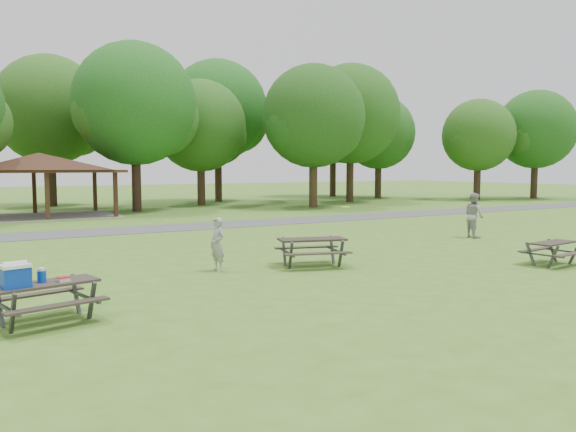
# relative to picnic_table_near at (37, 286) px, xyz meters

# --- Properties ---
(ground) EXTENTS (160.00, 160.00, 0.00)m
(ground) POSITION_rel_picnic_table_near_xyz_m (7.28, 0.75, -0.73)
(ground) COLOR #416E1F
(ground) RESTS_ON ground
(asphalt_path) EXTENTS (120.00, 3.20, 0.02)m
(asphalt_path) POSITION_rel_picnic_table_near_xyz_m (7.28, 14.75, -0.72)
(asphalt_path) COLOR #48484A
(asphalt_path) RESTS_ON ground
(pavilion) EXTENTS (8.60, 7.01, 3.76)m
(pavilion) POSITION_rel_picnic_table_near_xyz_m (3.28, 24.75, 2.33)
(pavilion) COLOR #3B2215
(pavilion) RESTS_ON ground
(tree_row_e) EXTENTS (8.40, 8.00, 11.02)m
(tree_row_e) POSITION_rel_picnic_table_near_xyz_m (9.38, 25.77, 6.05)
(tree_row_e) COLOR black
(tree_row_e) RESTS_ON ground
(tree_row_f) EXTENTS (7.35, 7.00, 9.55)m
(tree_row_f) POSITION_rel_picnic_table_near_xyz_m (15.36, 29.27, 5.11)
(tree_row_f) COLOR #322016
(tree_row_f) RESTS_ON ground
(tree_row_g) EXTENTS (7.77, 7.40, 10.25)m
(tree_row_g) POSITION_rel_picnic_table_near_xyz_m (21.37, 22.77, 5.60)
(tree_row_g) COLOR #312315
(tree_row_g) RESTS_ON ground
(tree_row_h) EXTENTS (8.61, 8.20, 11.37)m
(tree_row_h) POSITION_rel_picnic_table_near_xyz_m (27.38, 26.27, 6.29)
(tree_row_h) COLOR black
(tree_row_h) RESTS_ON ground
(tree_row_i) EXTENTS (7.14, 6.80, 9.52)m
(tree_row_i) POSITION_rel_picnic_table_near_xyz_m (33.36, 29.77, 5.18)
(tree_row_i) COLOR black
(tree_row_i) RESTS_ON ground
(tree_row_j) EXTENTS (6.72, 6.40, 8.96)m
(tree_row_j) POSITION_rel_picnic_table_near_xyz_m (39.36, 23.27, 4.83)
(tree_row_j) COLOR black
(tree_row_j) RESTS_ON ground
(tree_deep_b) EXTENTS (8.40, 8.00, 11.13)m
(tree_deep_b) POSITION_rel_picnic_table_near_xyz_m (5.38, 33.77, 6.15)
(tree_deep_b) COLOR black
(tree_deep_b) RESTS_ON ground
(tree_deep_c) EXTENTS (8.82, 8.40, 11.90)m
(tree_deep_c) POSITION_rel_picnic_table_near_xyz_m (18.38, 32.77, 6.71)
(tree_deep_c) COLOR #331F16
(tree_deep_c) RESTS_ON ground
(tree_deep_d) EXTENTS (8.40, 8.00, 11.27)m
(tree_deep_d) POSITION_rel_picnic_table_near_xyz_m (31.38, 34.27, 6.29)
(tree_deep_d) COLOR black
(tree_deep_d) RESTS_ON ground
(tree_flank_right) EXTENTS (7.56, 7.20, 9.97)m
(tree_flank_right) POSITION_rel_picnic_table_near_xyz_m (45.37, 21.77, 5.42)
(tree_flank_right) COLOR black
(tree_flank_right) RESTS_ON ground
(picnic_table_near) EXTENTS (2.09, 1.81, 1.28)m
(picnic_table_near) POSITION_rel_picnic_table_near_xyz_m (0.00, 0.00, 0.00)
(picnic_table_near) COLOR #2D2520
(picnic_table_near) RESTS_ON ground
(picnic_table_middle) EXTENTS (2.34, 2.08, 0.85)m
(picnic_table_middle) POSITION_rel_picnic_table_near_xyz_m (7.78, 2.55, -0.11)
(picnic_table_middle) COLOR black
(picnic_table_middle) RESTS_ON ground
(picnic_table_far) EXTENTS (1.77, 1.48, 0.71)m
(picnic_table_far) POSITION_rel_picnic_table_near_xyz_m (14.07, -0.98, -0.21)
(picnic_table_far) COLOR #2A221E
(picnic_table_far) RESTS_ON ground
(frisbee_in_flight) EXTENTS (0.29, 0.29, 0.02)m
(frisbee_in_flight) POSITION_rel_picnic_table_near_xyz_m (9.97, 3.83, 0.86)
(frisbee_in_flight) COLOR yellow
(frisbee_in_flight) RESTS_ON ground
(frisbee_thrower) EXTENTS (0.45, 0.60, 1.52)m
(frisbee_thrower) POSITION_rel_picnic_table_near_xyz_m (5.06, 3.23, 0.03)
(frisbee_thrower) COLOR #959497
(frisbee_thrower) RESTS_ON ground
(frisbee_catcher) EXTENTS (0.91, 1.05, 1.86)m
(frisbee_catcher) POSITION_rel_picnic_table_near_xyz_m (17.25, 4.72, 0.20)
(frisbee_catcher) COLOR #9F9FA1
(frisbee_catcher) RESTS_ON ground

